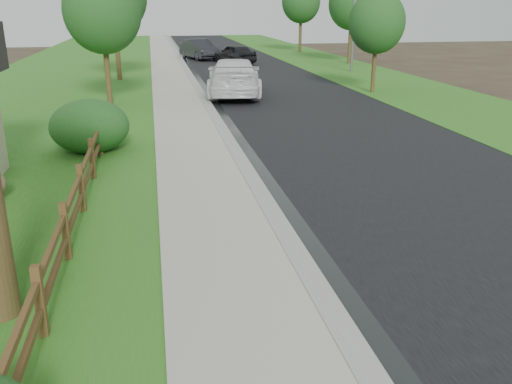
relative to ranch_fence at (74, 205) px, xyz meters
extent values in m
cube|color=black|center=(8.20, 28.60, -0.61)|extent=(8.00, 90.00, 0.02)
cube|color=gray|center=(4.00, 28.60, -0.56)|extent=(0.40, 90.00, 0.12)
cube|color=black|center=(4.35, 28.60, -0.60)|extent=(0.50, 90.00, 0.00)
cube|color=#AEA998|center=(2.70, 28.60, -0.57)|extent=(2.20, 90.00, 0.10)
cube|color=#2B621C|center=(0.80, 28.60, -0.59)|extent=(1.60, 90.00, 0.06)
cube|color=#2B621C|center=(-4.40, 28.60, -0.60)|extent=(9.00, 90.00, 0.04)
cube|color=#2B621C|center=(15.10, 28.60, -0.60)|extent=(6.00, 90.00, 0.04)
cube|color=#4E371A|center=(0.00, -3.60, -0.07)|extent=(0.12, 0.12, 1.10)
cube|color=#4E371A|center=(0.00, -1.20, -0.07)|extent=(0.12, 0.12, 1.10)
cube|color=#4E371A|center=(0.00, 1.20, -0.07)|extent=(0.12, 0.12, 1.10)
cube|color=#4E371A|center=(0.00, 3.60, -0.07)|extent=(0.12, 0.12, 1.10)
cube|color=#4E371A|center=(0.00, 6.00, -0.07)|extent=(0.12, 0.12, 1.10)
cube|color=#4E371A|center=(0.00, 8.40, -0.07)|extent=(0.12, 0.12, 1.10)
cube|color=#4E371A|center=(0.00, -4.80, -0.17)|extent=(0.08, 2.35, 0.10)
cube|color=#4E371A|center=(0.00, -4.80, 0.23)|extent=(0.08, 2.35, 0.10)
cube|color=#4E371A|center=(0.00, -2.40, -0.17)|extent=(0.08, 2.35, 0.10)
cube|color=#4E371A|center=(0.00, -2.40, 0.23)|extent=(0.08, 2.35, 0.10)
cube|color=#4E371A|center=(0.00, 0.00, -0.17)|extent=(0.08, 2.35, 0.10)
cube|color=#4E371A|center=(0.00, 0.00, 0.23)|extent=(0.08, 2.35, 0.10)
cube|color=#4E371A|center=(0.00, 2.40, -0.17)|extent=(0.08, 2.35, 0.10)
cube|color=#4E371A|center=(0.00, 2.40, 0.23)|extent=(0.08, 2.35, 0.10)
cube|color=#4E371A|center=(0.00, 4.80, -0.17)|extent=(0.08, 2.35, 0.10)
cube|color=#4E371A|center=(0.00, 4.80, 0.23)|extent=(0.08, 2.35, 0.10)
cube|color=#4E371A|center=(0.00, 7.20, -0.17)|extent=(0.08, 2.35, 0.10)
cube|color=#4E371A|center=(0.00, 7.20, 0.23)|extent=(0.08, 2.35, 0.10)
imported|color=white|center=(5.60, 16.47, 0.31)|extent=(3.40, 6.56, 1.82)
imported|color=black|center=(7.96, 31.96, 0.14)|extent=(3.16, 4.67, 1.48)
imported|color=black|center=(5.60, 36.09, 0.21)|extent=(3.15, 5.16, 1.61)
cylinder|color=slate|center=(14.87, 25.05, 3.57)|extent=(0.17, 0.17, 8.38)
ellipsoid|color=#204418|center=(-0.32, 6.52, 0.19)|extent=(2.59, 2.59, 1.62)
cylinder|color=#3E3019|center=(-0.30, 14.94, 1.17)|extent=(0.24, 0.24, 3.57)
ellipsoid|color=#204418|center=(-0.30, 14.94, 3.46)|extent=(3.34, 3.34, 3.67)
cylinder|color=#3E3019|center=(12.77, 16.19, 0.91)|extent=(0.21, 0.21, 3.05)
ellipsoid|color=#204418|center=(12.77, 16.19, 2.87)|extent=(2.79, 2.79, 3.07)
cylinder|color=#3E3019|center=(-0.30, 23.75, 1.48)|extent=(0.29, 0.29, 4.19)
cylinder|color=#3E3019|center=(16.60, 30.30, 1.30)|extent=(0.26, 0.26, 3.84)
ellipsoid|color=#204418|center=(16.60, 30.30, 3.77)|extent=(3.47, 3.47, 3.82)
cylinder|color=#3E3019|center=(15.62, 41.15, 1.40)|extent=(0.28, 0.28, 4.04)
ellipsoid|color=#204418|center=(15.62, 41.15, 4.00)|extent=(3.57, 3.57, 3.92)
camera|label=1|loc=(1.65, -10.32, 3.67)|focal=38.00mm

